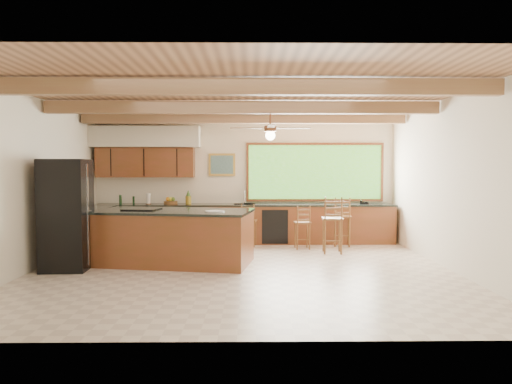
{
  "coord_description": "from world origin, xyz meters",
  "views": [
    {
      "loc": [
        0.14,
        -7.8,
        1.77
      ],
      "look_at": [
        0.24,
        0.8,
        1.32
      ],
      "focal_mm": 32.0,
      "sensor_mm": 36.0,
      "label": 1
    }
  ],
  "objects": [
    {
      "name": "ground",
      "position": [
        0.0,
        0.0,
        0.0
      ],
      "size": [
        7.2,
        7.2,
        0.0
      ],
      "primitive_type": "plane",
      "color": "beige",
      "rests_on": "ground"
    },
    {
      "name": "room_shell",
      "position": [
        -0.17,
        0.65,
        2.21
      ],
      "size": [
        7.27,
        6.54,
        3.02
      ],
      "color": "silver",
      "rests_on": "ground"
    },
    {
      "name": "counter_run",
      "position": [
        -0.82,
        2.52,
        0.46
      ],
      "size": [
        7.12,
        3.1,
        1.25
      ],
      "color": "brown",
      "rests_on": "ground"
    },
    {
      "name": "island",
      "position": [
        -1.29,
        0.6,
        0.5
      ],
      "size": [
        3.03,
        1.8,
        1.01
      ],
      "rotation": [
        0.0,
        0.0,
        -0.17
      ],
      "color": "brown",
      "rests_on": "ground"
    },
    {
      "name": "refrigerator",
      "position": [
        -3.05,
        0.09,
        0.96
      ],
      "size": [
        0.78,
        0.76,
        1.92
      ],
      "rotation": [
        0.0,
        0.0,
        0.05
      ],
      "color": "black",
      "rests_on": "ground"
    },
    {
      "name": "bar_stool_a",
      "position": [
        0.1,
        2.4,
        0.57
      ],
      "size": [
        0.39,
        0.39,
        0.97
      ],
      "rotation": [
        0.0,
        0.0,
        -0.15
      ],
      "color": "brown",
      "rests_on": "ground"
    },
    {
      "name": "bar_stool_b",
      "position": [
        1.84,
        1.54,
        0.7
      ],
      "size": [
        0.46,
        0.46,
        1.18
      ],
      "rotation": [
        0.0,
        0.0,
        -0.08
      ],
      "color": "brown",
      "rests_on": "ground"
    },
    {
      "name": "bar_stool_c",
      "position": [
        1.27,
        2.05,
        0.57
      ],
      "size": [
        0.37,
        0.37,
        0.96
      ],
      "rotation": [
        0.0,
        0.0,
        0.07
      ],
      "color": "brown",
      "rests_on": "ground"
    },
    {
      "name": "bar_stool_d",
      "position": [
        2.22,
        2.39,
        0.66
      ],
      "size": [
        0.45,
        0.45,
        1.12
      ],
      "rotation": [
        0.0,
        0.0,
        -0.15
      ],
      "color": "brown",
      "rests_on": "ground"
    }
  ]
}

